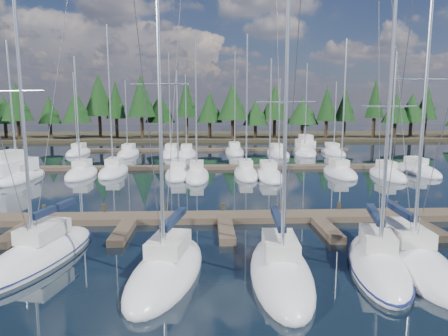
{
  "coord_description": "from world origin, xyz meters",
  "views": [
    {
      "loc": [
        -1.12,
        -7.41,
        7.37
      ],
      "look_at": [
        0.19,
        22.0,
        2.85
      ],
      "focal_mm": 32.0,
      "sensor_mm": 36.0,
      "label": 1
    }
  ],
  "objects_px": {
    "front_sailboat_5": "(408,256)",
    "motor_yacht_right": "(305,149)",
    "main_dock": "(224,220)",
    "front_sailboat_3": "(281,271)",
    "front_sailboat_4": "(378,263)",
    "motor_yacht_left": "(11,175)",
    "front_sailboat_1": "(40,254)",
    "front_sailboat_2": "(167,270)"
  },
  "relations": [
    {
      "from": "front_sailboat_5",
      "to": "motor_yacht_right",
      "type": "distance_m",
      "value": 47.37
    },
    {
      "from": "main_dock",
      "to": "front_sailboat_3",
      "type": "relative_size",
      "value": 3.2
    },
    {
      "from": "front_sailboat_5",
      "to": "front_sailboat_4",
      "type": "bearing_deg",
      "value": -157.2
    },
    {
      "from": "motor_yacht_left",
      "to": "front_sailboat_1",
      "type": "bearing_deg",
      "value": -61.86
    },
    {
      "from": "main_dock",
      "to": "front_sailboat_3",
      "type": "height_order",
      "value": "front_sailboat_3"
    },
    {
      "from": "front_sailboat_3",
      "to": "motor_yacht_left",
      "type": "bearing_deg",
      "value": 133.58
    },
    {
      "from": "front_sailboat_2",
      "to": "front_sailboat_1",
      "type": "bearing_deg",
      "value": 161.27
    },
    {
      "from": "front_sailboat_1",
      "to": "motor_yacht_left",
      "type": "height_order",
      "value": "front_sailboat_1"
    },
    {
      "from": "motor_yacht_right",
      "to": "front_sailboat_5",
      "type": "bearing_deg",
      "value": -98.04
    },
    {
      "from": "front_sailboat_2",
      "to": "motor_yacht_left",
      "type": "distance_m",
      "value": 29.75
    },
    {
      "from": "main_dock",
      "to": "front_sailboat_1",
      "type": "bearing_deg",
      "value": -147.37
    },
    {
      "from": "front_sailboat_4",
      "to": "front_sailboat_5",
      "type": "height_order",
      "value": "front_sailboat_5"
    },
    {
      "from": "main_dock",
      "to": "front_sailboat_1",
      "type": "relative_size",
      "value": 3.0
    },
    {
      "from": "front_sailboat_5",
      "to": "motor_yacht_right",
      "type": "bearing_deg",
      "value": 81.96
    },
    {
      "from": "main_dock",
      "to": "front_sailboat_1",
      "type": "xyz_separation_m",
      "value": [
        -9.23,
        -5.91,
        0.09
      ]
    },
    {
      "from": "front_sailboat_1",
      "to": "front_sailboat_4",
      "type": "distance_m",
      "value": 16.02
    },
    {
      "from": "front_sailboat_2",
      "to": "motor_yacht_right",
      "type": "height_order",
      "value": "front_sailboat_2"
    },
    {
      "from": "front_sailboat_5",
      "to": "motor_yacht_left",
      "type": "distance_m",
      "value": 37.01
    },
    {
      "from": "motor_yacht_left",
      "to": "front_sailboat_3",
      "type": "bearing_deg",
      "value": -46.42
    },
    {
      "from": "front_sailboat_3",
      "to": "front_sailboat_5",
      "type": "distance_m",
      "value": 6.53
    },
    {
      "from": "motor_yacht_right",
      "to": "main_dock",
      "type": "bearing_deg",
      "value": -110.71
    },
    {
      "from": "main_dock",
      "to": "motor_yacht_right",
      "type": "bearing_deg",
      "value": 69.29
    },
    {
      "from": "front_sailboat_1",
      "to": "main_dock",
      "type": "bearing_deg",
      "value": 32.63
    },
    {
      "from": "main_dock",
      "to": "front_sailboat_1",
      "type": "distance_m",
      "value": 10.97
    },
    {
      "from": "front_sailboat_1",
      "to": "front_sailboat_3",
      "type": "distance_m",
      "value": 11.58
    },
    {
      "from": "front_sailboat_5",
      "to": "motor_yacht_left",
      "type": "relative_size",
      "value": 1.48
    },
    {
      "from": "front_sailboat_2",
      "to": "front_sailboat_5",
      "type": "bearing_deg",
      "value": 5.56
    },
    {
      "from": "front_sailboat_2",
      "to": "front_sailboat_5",
      "type": "distance_m",
      "value": 11.42
    },
    {
      "from": "front_sailboat_2",
      "to": "front_sailboat_3",
      "type": "distance_m",
      "value": 4.99
    },
    {
      "from": "front_sailboat_1",
      "to": "front_sailboat_3",
      "type": "height_order",
      "value": "front_sailboat_1"
    },
    {
      "from": "main_dock",
      "to": "front_sailboat_5",
      "type": "relative_size",
      "value": 2.83
    },
    {
      "from": "front_sailboat_3",
      "to": "main_dock",
      "type": "bearing_deg",
      "value": 104.06
    },
    {
      "from": "front_sailboat_3",
      "to": "motor_yacht_left",
      "type": "relative_size",
      "value": 1.3
    },
    {
      "from": "main_dock",
      "to": "front_sailboat_2",
      "type": "bearing_deg",
      "value": -109.72
    },
    {
      "from": "front_sailboat_3",
      "to": "front_sailboat_2",
      "type": "bearing_deg",
      "value": 176.74
    },
    {
      "from": "front_sailboat_1",
      "to": "front_sailboat_3",
      "type": "bearing_deg",
      "value": -12.13
    },
    {
      "from": "front_sailboat_1",
      "to": "front_sailboat_4",
      "type": "height_order",
      "value": "front_sailboat_1"
    },
    {
      "from": "front_sailboat_2",
      "to": "front_sailboat_3",
      "type": "xyz_separation_m",
      "value": [
        4.98,
        -0.28,
        -0.01
      ]
    },
    {
      "from": "front_sailboat_1",
      "to": "motor_yacht_left",
      "type": "relative_size",
      "value": 1.39
    },
    {
      "from": "front_sailboat_1",
      "to": "front_sailboat_3",
      "type": "xyz_separation_m",
      "value": [
        11.32,
        -2.43,
        -0.0
      ]
    },
    {
      "from": "front_sailboat_1",
      "to": "front_sailboat_5",
      "type": "bearing_deg",
      "value": -3.38
    },
    {
      "from": "front_sailboat_2",
      "to": "front_sailboat_5",
      "type": "height_order",
      "value": "front_sailboat_5"
    }
  ]
}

